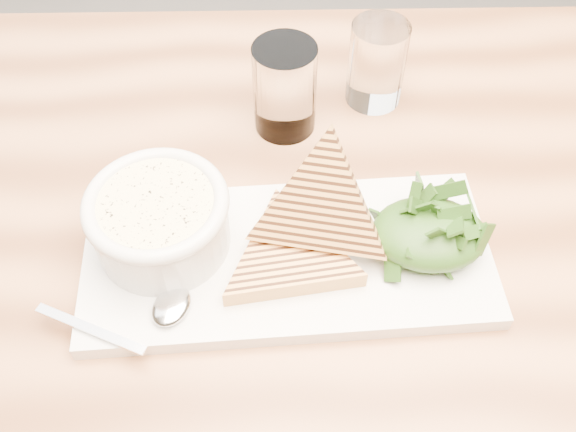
{
  "coord_description": "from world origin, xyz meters",
  "views": [
    {
      "loc": [
        -0.18,
        -0.54,
        1.26
      ],
      "look_at": [
        -0.19,
        -0.17,
        0.79
      ],
      "focal_mm": 40.0,
      "sensor_mm": 36.0,
      "label": 1
    }
  ],
  "objects_px": {
    "glass_near": "(285,89)",
    "glass_far": "(377,64)",
    "platter": "(288,258)",
    "soup_bowl": "(161,225)",
    "table_top": "(308,275)"
  },
  "relations": [
    {
      "from": "soup_bowl",
      "to": "glass_near",
      "type": "distance_m",
      "value": 0.21
    },
    {
      "from": "platter",
      "to": "glass_far",
      "type": "xyz_separation_m",
      "value": [
        0.1,
        0.24,
        0.04
      ]
    },
    {
      "from": "glass_far",
      "to": "glass_near",
      "type": "bearing_deg",
      "value": -154.89
    },
    {
      "from": "table_top",
      "to": "glass_near",
      "type": "distance_m",
      "value": 0.21
    },
    {
      "from": "platter",
      "to": "glass_near",
      "type": "height_order",
      "value": "glass_near"
    },
    {
      "from": "glass_near",
      "to": "glass_far",
      "type": "height_order",
      "value": "glass_near"
    },
    {
      "from": "soup_bowl",
      "to": "glass_far",
      "type": "relative_size",
      "value": 1.27
    },
    {
      "from": "table_top",
      "to": "glass_near",
      "type": "relative_size",
      "value": 11.78
    },
    {
      "from": "soup_bowl",
      "to": "table_top",
      "type": "bearing_deg",
      "value": -5.18
    },
    {
      "from": "glass_near",
      "to": "glass_far",
      "type": "distance_m",
      "value": 0.12
    },
    {
      "from": "table_top",
      "to": "platter",
      "type": "height_order",
      "value": "platter"
    },
    {
      "from": "table_top",
      "to": "soup_bowl",
      "type": "bearing_deg",
      "value": 174.82
    },
    {
      "from": "soup_bowl",
      "to": "glass_near",
      "type": "relative_size",
      "value": 1.19
    },
    {
      "from": "table_top",
      "to": "soup_bowl",
      "type": "xyz_separation_m",
      "value": [
        -0.14,
        0.01,
        0.06
      ]
    },
    {
      "from": "platter",
      "to": "glass_far",
      "type": "bearing_deg",
      "value": 68.28
    }
  ]
}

